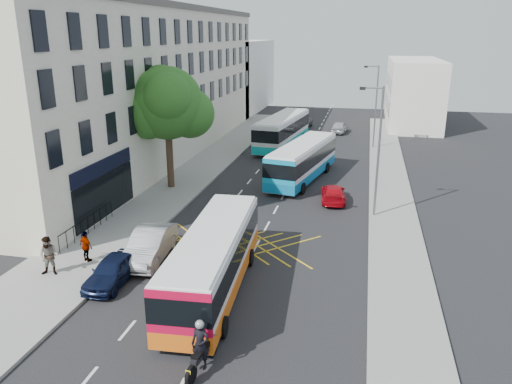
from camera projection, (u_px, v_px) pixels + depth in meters
The scene contains 21 objects.
ground at pixel (227, 301), 21.69m from camera, with size 120.00×120.00×0.00m, color black.
pavement_left at pixel (171, 187), 37.36m from camera, with size 5.00×70.00×0.15m, color gray.
pavement_right at pixel (391, 202), 34.07m from camera, with size 3.00×70.00×0.15m, color gray.
terrace_main at pixel (150, 83), 45.27m from camera, with size 8.30×45.00×13.50m.
terrace_far at pixel (235, 76), 74.18m from camera, with size 8.00×20.00×10.00m, color silver.
building_right at pixel (413, 92), 62.84m from camera, with size 6.00×18.00×8.00m, color silver.
street_tree at pixel (167, 104), 35.43m from camera, with size 6.30×5.70×8.80m.
lamp_near at pixel (377, 146), 30.17m from camera, with size 1.45×0.15×8.00m.
lamp_far at pixel (375, 102), 48.76m from camera, with size 1.45×0.15×8.00m.
railings at pixel (87, 224), 28.39m from camera, with size 0.08×5.60×1.14m, color black, non-canonical shape.
bus_near at pixel (213, 260), 22.10m from camera, with size 3.07×10.48×2.91m.
bus_mid at pixel (303, 161), 39.07m from camera, with size 4.43×10.79×2.96m.
bus_far at pixel (282, 131), 50.33m from camera, with size 4.00×11.60×3.20m.
motorbike at pixel (201, 347), 16.97m from camera, with size 0.77×2.23×1.98m.
parked_car_blue at pixel (112, 270), 23.06m from camera, with size 1.53×3.79×1.29m, color black.
parked_car_silver at pixel (150, 245), 25.49m from camera, with size 1.66×4.77×1.57m, color #97999E.
red_hatchback at pixel (333, 193), 34.37m from camera, with size 1.62×3.98×1.15m, color red.
distant_car_grey at pixel (302, 123), 60.97m from camera, with size 2.05×4.45×1.24m, color #44464C.
distant_car_silver at pixel (340, 127), 57.85m from camera, with size 1.58×3.92×1.34m, color #A9ABB1.
pedestrian_near at pixel (49, 256), 23.47m from camera, with size 0.93×0.73×1.92m, color gray.
pedestrian_far at pixel (86, 246), 24.90m from camera, with size 0.94×0.39×1.60m, color gray.
Camera 1 is at (5.39, -18.48, 11.14)m, focal length 35.00 mm.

